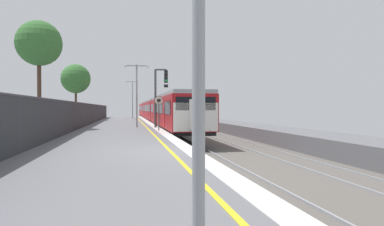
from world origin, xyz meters
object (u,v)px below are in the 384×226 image
object	(u,v)px
background_tree_centre	(40,45)
commuter_train_at_platform	(156,110)
signal_gantry	(159,91)
background_tree_left	(75,79)
speed_limit_sign	(159,108)
platform_lamp_mid	(137,90)
platform_lamp_far	(132,96)

from	to	relation	value
background_tree_centre	commuter_train_at_platform	bearing A→B (deg)	64.70
signal_gantry	background_tree_left	distance (m)	20.67
speed_limit_sign	background_tree_left	xyz separation A→B (m)	(-8.69, 22.62, 3.69)
platform_lamp_mid	platform_lamp_far	size ratio (longest dim) A/B	0.90
signal_gantry	speed_limit_sign	distance (m)	4.43
signal_gantry	platform_lamp_far	world-z (taller)	platform_lamp_far
platform_lamp_far	background_tree_left	distance (m)	10.83
signal_gantry	platform_lamp_mid	distance (m)	1.96
commuter_train_at_platform	background_tree_left	distance (m)	11.59
platform_lamp_far	background_tree_centre	world-z (taller)	background_tree_centre
commuter_train_at_platform	platform_lamp_far	bearing A→B (deg)	122.76
background_tree_left	background_tree_centre	xyz separation A→B (m)	(0.24, -19.02, 0.99)
commuter_train_at_platform	speed_limit_sign	bearing A→B (deg)	-94.16
platform_lamp_mid	background_tree_centre	size ratio (longest dim) A/B	0.64
speed_limit_sign	platform_lamp_mid	distance (m)	5.46
commuter_train_at_platform	background_tree_centre	size ratio (longest dim) A/B	7.34
commuter_train_at_platform	background_tree_left	xyz separation A→B (m)	(-10.54, -2.77, 3.95)
platform_lamp_far	background_tree_left	size ratio (longest dim) A/B	0.80
signal_gantry	platform_lamp_far	bearing A→B (deg)	93.81
platform_lamp_far	signal_gantry	bearing A→B (deg)	-86.19
speed_limit_sign	background_tree_left	bearing A→B (deg)	111.02
speed_limit_sign	commuter_train_at_platform	bearing A→B (deg)	85.84
signal_gantry	background_tree_centre	bearing A→B (deg)	-176.25
signal_gantry	commuter_train_at_platform	bearing A→B (deg)	86.06
signal_gantry	speed_limit_sign	world-z (taller)	signal_gantry
signal_gantry	platform_lamp_mid	size ratio (longest dim) A/B	0.92
background_tree_left	background_tree_centre	size ratio (longest dim) A/B	0.89
speed_limit_sign	signal_gantry	bearing A→B (deg)	84.76
signal_gantry	background_tree_left	bearing A→B (deg)	116.20
commuter_train_at_platform	background_tree_left	bearing A→B (deg)	-165.26
signal_gantry	background_tree_left	xyz separation A→B (m)	(-9.07, 18.44, 2.27)
platform_lamp_far	background_tree_left	bearing A→B (deg)	-133.40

